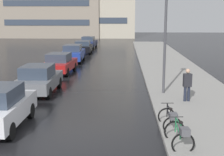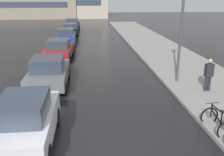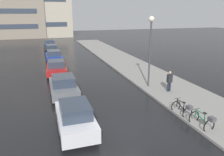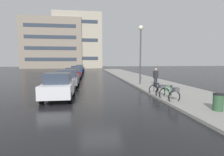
% 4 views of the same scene
% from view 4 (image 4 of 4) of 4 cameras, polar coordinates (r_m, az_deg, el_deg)
% --- Properties ---
extents(ground_plane, '(140.00, 140.00, 0.00)m').
position_cam_4_polar(ground_plane, '(10.77, -3.68, -7.43)').
color(ground_plane, black).
extents(sidewalk_kerb, '(4.80, 60.00, 0.14)m').
position_cam_4_polar(sidewalk_kerb, '(21.69, 10.27, -0.75)').
color(sidewalk_kerb, gray).
rests_on(sidewalk_kerb, ground).
extents(bicycle_nearest, '(0.85, 1.46, 1.00)m').
position_cam_4_polar(bicycle_nearest, '(10.88, 18.56, -4.84)').
color(bicycle_nearest, black).
rests_on(bicycle_nearest, ground).
extents(bicycle_second, '(0.77, 1.43, 0.94)m').
position_cam_4_polar(bicycle_second, '(12.37, 14.74, -3.63)').
color(bicycle_second, black).
rests_on(bicycle_second, ground).
extents(car_white, '(1.80, 3.91, 1.69)m').
position_cam_4_polar(car_white, '(11.60, -16.92, -2.49)').
color(car_white, silver).
rests_on(car_white, ground).
extents(car_grey, '(1.97, 4.22, 1.60)m').
position_cam_4_polar(car_grey, '(17.13, -14.13, -0.05)').
color(car_grey, slate).
rests_on(car_grey, ground).
extents(car_red, '(2.14, 4.20, 1.54)m').
position_cam_4_polar(car_red, '(23.17, -12.69, 1.33)').
color(car_red, '#AD1919').
rests_on(car_red, ground).
extents(car_blue, '(1.94, 4.27, 1.65)m').
position_cam_4_polar(car_blue, '(28.91, -11.58, 2.27)').
color(car_blue, navy).
rests_on(car_blue, ground).
extents(car_black, '(2.07, 4.36, 1.45)m').
position_cam_4_polar(car_black, '(35.69, -10.83, 2.75)').
color(car_black, black).
rests_on(car_black, ground).
extents(car_navy, '(2.07, 4.15, 1.57)m').
position_cam_4_polar(car_navy, '(41.29, -10.46, 3.18)').
color(car_navy, navy).
rests_on(car_navy, ground).
extents(pedestrian, '(0.43, 0.29, 1.78)m').
position_cam_4_polar(pedestrian, '(16.30, 14.07, 0.41)').
color(pedestrian, '#1E2333').
rests_on(pedestrian, ground).
extents(streetlamp, '(0.47, 0.47, 5.86)m').
position_cam_4_polar(streetlamp, '(17.56, 9.32, 11.10)').
color(streetlamp, '#424247').
rests_on(streetlamp, ground).
extents(trash_bin, '(0.47, 0.47, 0.94)m').
position_cam_4_polar(trash_bin, '(9.47, 31.32, -7.12)').
color(trash_bin, '#2D5133').
rests_on(trash_bin, ground).
extents(building_facade_main, '(16.01, 8.58, 18.55)m').
position_cam_4_polar(building_facade_main, '(63.35, -10.95, 11.66)').
color(building_facade_main, '#B2A893').
rests_on(building_facade_main, ground).
extents(building_facade_side, '(19.50, 9.70, 16.56)m').
position_cam_4_polar(building_facade_side, '(64.40, -18.56, 10.48)').
color(building_facade_side, gray).
rests_on(building_facade_side, ground).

